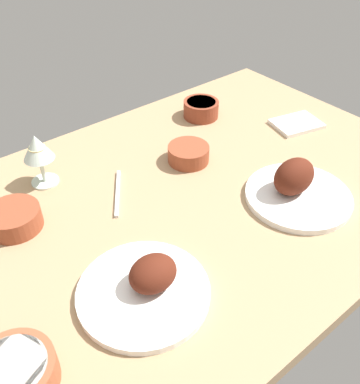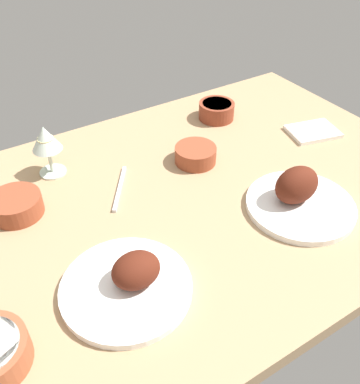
{
  "view_description": "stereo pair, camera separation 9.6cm",
  "coord_description": "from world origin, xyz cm",
  "px_view_note": "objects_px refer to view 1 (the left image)",
  "views": [
    {
      "loc": [
        -50.48,
        -62.32,
        71.47
      ],
      "look_at": [
        0.0,
        0.0,
        6.0
      ],
      "focal_mm": 39.8,
      "sensor_mm": 36.0,
      "label": 1
    },
    {
      "loc": [
        -42.65,
        -67.92,
        71.47
      ],
      "look_at": [
        0.0,
        0.0,
        6.0
      ],
      "focal_mm": 39.8,
      "sensor_mm": 36.0,
      "label": 2
    }
  ],
  "objects_px": {
    "bowl_pasta": "(14,218)",
    "folded_napkin": "(297,124)",
    "bowl_soup": "(188,153)",
    "bowl_onions": "(201,108)",
    "plate_near_viewer": "(147,286)",
    "wine_glass": "(37,150)",
    "bowl_cream": "(15,374)",
    "fork_loose": "(118,193)",
    "plate_center_main": "(296,188)"
  },
  "relations": [
    {
      "from": "bowl_pasta",
      "to": "folded_napkin",
      "type": "height_order",
      "value": "bowl_pasta"
    },
    {
      "from": "bowl_soup",
      "to": "bowl_onions",
      "type": "bearing_deg",
      "value": 41.01
    },
    {
      "from": "plate_near_viewer",
      "to": "wine_glass",
      "type": "bearing_deg",
      "value": 89.92
    },
    {
      "from": "bowl_cream",
      "to": "wine_glass",
      "type": "height_order",
      "value": "wine_glass"
    },
    {
      "from": "plate_near_viewer",
      "to": "bowl_onions",
      "type": "height_order",
      "value": "plate_near_viewer"
    },
    {
      "from": "wine_glass",
      "to": "folded_napkin",
      "type": "distance_m",
      "value": 0.77
    },
    {
      "from": "plate_near_viewer",
      "to": "wine_glass",
      "type": "xyz_separation_m",
      "value": [
        0.0,
        0.45,
        0.08
      ]
    },
    {
      "from": "bowl_soup",
      "to": "fork_loose",
      "type": "height_order",
      "value": "bowl_soup"
    },
    {
      "from": "plate_center_main",
      "to": "folded_napkin",
      "type": "height_order",
      "value": "plate_center_main"
    },
    {
      "from": "plate_center_main",
      "to": "fork_loose",
      "type": "bearing_deg",
      "value": 139.42
    },
    {
      "from": "bowl_soup",
      "to": "fork_loose",
      "type": "relative_size",
      "value": 0.64
    },
    {
      "from": "wine_glass",
      "to": "folded_napkin",
      "type": "relative_size",
      "value": 0.97
    },
    {
      "from": "bowl_cream",
      "to": "wine_glass",
      "type": "bearing_deg",
      "value": 60.33
    },
    {
      "from": "plate_center_main",
      "to": "folded_napkin",
      "type": "xyz_separation_m",
      "value": [
        0.28,
        0.22,
        -0.02
      ]
    },
    {
      "from": "wine_glass",
      "to": "folded_napkin",
      "type": "bearing_deg",
      "value": -17.01
    },
    {
      "from": "folded_napkin",
      "to": "plate_center_main",
      "type": "bearing_deg",
      "value": -141.77
    },
    {
      "from": "bowl_soup",
      "to": "bowl_cream",
      "type": "bearing_deg",
      "value": -153.41
    },
    {
      "from": "plate_near_viewer",
      "to": "bowl_onions",
      "type": "relative_size",
      "value": 2.33
    },
    {
      "from": "bowl_soup",
      "to": "folded_napkin",
      "type": "relative_size",
      "value": 0.79
    },
    {
      "from": "plate_near_viewer",
      "to": "folded_napkin",
      "type": "height_order",
      "value": "plate_near_viewer"
    },
    {
      "from": "wine_glass",
      "to": "bowl_onions",
      "type": "bearing_deg",
      "value": 0.66
    },
    {
      "from": "bowl_onions",
      "to": "wine_glass",
      "type": "distance_m",
      "value": 0.54
    },
    {
      "from": "bowl_cream",
      "to": "folded_napkin",
      "type": "height_order",
      "value": "bowl_cream"
    },
    {
      "from": "bowl_cream",
      "to": "folded_napkin",
      "type": "distance_m",
      "value": 1.03
    },
    {
      "from": "plate_center_main",
      "to": "plate_near_viewer",
      "type": "distance_m",
      "value": 0.45
    },
    {
      "from": "bowl_onions",
      "to": "bowl_pasta",
      "type": "distance_m",
      "value": 0.67
    },
    {
      "from": "plate_center_main",
      "to": "bowl_cream",
      "type": "xyz_separation_m",
      "value": [
        -0.72,
        -0.02,
        -0.0
      ]
    },
    {
      "from": "bowl_soup",
      "to": "folded_napkin",
      "type": "xyz_separation_m",
      "value": [
        0.38,
        -0.07,
        -0.02
      ]
    },
    {
      "from": "bowl_onions",
      "to": "bowl_cream",
      "type": "relative_size",
      "value": 0.83
    },
    {
      "from": "folded_napkin",
      "to": "fork_loose",
      "type": "xyz_separation_m",
      "value": [
        -0.61,
        0.06,
        -0.0
      ]
    },
    {
      "from": "plate_near_viewer",
      "to": "folded_napkin",
      "type": "xyz_separation_m",
      "value": [
        0.73,
        0.23,
        -0.01
      ]
    },
    {
      "from": "bowl_onions",
      "to": "wine_glass",
      "type": "bearing_deg",
      "value": -179.34
    },
    {
      "from": "bowl_pasta",
      "to": "bowl_onions",
      "type": "bearing_deg",
      "value": 10.17
    },
    {
      "from": "bowl_cream",
      "to": "bowl_pasta",
      "type": "bearing_deg",
      "value": 68.12
    },
    {
      "from": "bowl_onions",
      "to": "bowl_pasta",
      "type": "xyz_separation_m",
      "value": [
        -0.66,
        -0.12,
        -0.0
      ]
    },
    {
      "from": "bowl_cream",
      "to": "wine_glass",
      "type": "distance_m",
      "value": 0.54
    },
    {
      "from": "plate_center_main",
      "to": "plate_near_viewer",
      "type": "height_order",
      "value": "plate_center_main"
    },
    {
      "from": "bowl_pasta",
      "to": "fork_loose",
      "type": "bearing_deg",
      "value": -10.84
    },
    {
      "from": "bowl_soup",
      "to": "bowl_cream",
      "type": "height_order",
      "value": "bowl_cream"
    },
    {
      "from": "bowl_onions",
      "to": "bowl_soup",
      "type": "distance_m",
      "value": 0.25
    },
    {
      "from": "bowl_cream",
      "to": "fork_loose",
      "type": "distance_m",
      "value": 0.49
    },
    {
      "from": "wine_glass",
      "to": "plate_center_main",
      "type": "bearing_deg",
      "value": -44.51
    },
    {
      "from": "bowl_cream",
      "to": "bowl_soup",
      "type": "bearing_deg",
      "value": 26.59
    },
    {
      "from": "wine_glass",
      "to": "fork_loose",
      "type": "relative_size",
      "value": 0.79
    },
    {
      "from": "plate_center_main",
      "to": "bowl_pasta",
      "type": "bearing_deg",
      "value": 150.04
    },
    {
      "from": "bowl_onions",
      "to": "plate_center_main",
      "type": "bearing_deg",
      "value": -100.88
    },
    {
      "from": "plate_near_viewer",
      "to": "plate_center_main",
      "type": "bearing_deg",
      "value": 0.92
    },
    {
      "from": "bowl_onions",
      "to": "bowl_soup",
      "type": "height_order",
      "value": "bowl_onions"
    },
    {
      "from": "bowl_cream",
      "to": "wine_glass",
      "type": "relative_size",
      "value": 0.96
    },
    {
      "from": "plate_near_viewer",
      "to": "bowl_onions",
      "type": "xyz_separation_m",
      "value": [
        0.54,
        0.46,
        0.01
      ]
    }
  ]
}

